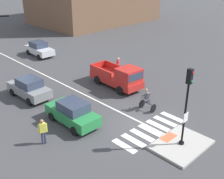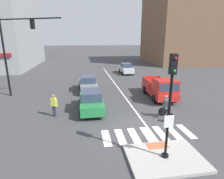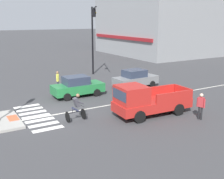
# 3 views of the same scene
# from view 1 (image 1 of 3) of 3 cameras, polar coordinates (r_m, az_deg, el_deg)

# --- Properties ---
(ground_plane) EXTENTS (300.00, 300.00, 0.00)m
(ground_plane) POSITION_cam_1_polar(r_m,az_deg,el_deg) (18.79, 5.81, -7.32)
(ground_plane) COLOR #3D3D3F
(traffic_island) EXTENTS (3.48, 2.54, 0.15)m
(traffic_island) POSITION_cam_1_polar(r_m,az_deg,el_deg) (17.23, 14.10, -10.98)
(traffic_island) COLOR #A3A099
(traffic_island) RESTS_ON ground
(tactile_pad_front) EXTENTS (1.10, 0.60, 0.01)m
(tactile_pad_front) POSITION_cam_1_polar(r_m,az_deg,el_deg) (17.57, 11.59, -9.62)
(tactile_pad_front) COLOR #DB5B38
(tactile_pad_front) RESTS_ON traffic_island
(signal_pole) EXTENTS (0.44, 0.38, 4.72)m
(signal_pole) POSITION_cam_1_polar(r_m,az_deg,el_deg) (15.75, 15.20, -2.30)
(signal_pole) COLOR black
(signal_pole) RESTS_ON traffic_island
(crosswalk_stripe_a) EXTENTS (0.44, 1.80, 0.01)m
(crosswalk_stripe_a) POSITION_cam_1_polar(r_m,az_deg,el_deg) (16.77, 2.57, -11.55)
(crosswalk_stripe_a) COLOR silver
(crosswalk_stripe_a) RESTS_ON ground
(crosswalk_stripe_b) EXTENTS (0.44, 1.80, 0.01)m
(crosswalk_stripe_b) POSITION_cam_1_polar(r_m,az_deg,el_deg) (17.26, 4.47, -10.42)
(crosswalk_stripe_b) COLOR silver
(crosswalk_stripe_b) RESTS_ON ground
(crosswalk_stripe_c) EXTENTS (0.44, 1.80, 0.01)m
(crosswalk_stripe_c) POSITION_cam_1_polar(r_m,az_deg,el_deg) (17.78, 6.25, -9.34)
(crosswalk_stripe_c) COLOR silver
(crosswalk_stripe_c) RESTS_ON ground
(crosswalk_stripe_d) EXTENTS (0.44, 1.80, 0.01)m
(crosswalk_stripe_d) POSITION_cam_1_polar(r_m,az_deg,el_deg) (18.33, 7.92, -8.32)
(crosswalk_stripe_d) COLOR silver
(crosswalk_stripe_d) RESTS_ON ground
(crosswalk_stripe_e) EXTENTS (0.44, 1.80, 0.01)m
(crosswalk_stripe_e) POSITION_cam_1_polar(r_m,az_deg,el_deg) (18.89, 9.48, -7.35)
(crosswalk_stripe_e) COLOR silver
(crosswalk_stripe_e) RESTS_ON ground
(crosswalk_stripe_f) EXTENTS (0.44, 1.80, 0.01)m
(crosswalk_stripe_f) POSITION_cam_1_polar(r_m,az_deg,el_deg) (19.47, 10.94, -6.43)
(crosswalk_stripe_f) COLOR silver
(crosswalk_stripe_f) RESTS_ON ground
(crosswalk_stripe_g) EXTENTS (0.44, 1.80, 0.01)m
(crosswalk_stripe_g) POSITION_cam_1_polar(r_m,az_deg,el_deg) (20.06, 12.31, -5.56)
(crosswalk_stripe_g) COLOR silver
(crosswalk_stripe_g) RESTS_ON ground
(lane_centre_line) EXTENTS (0.14, 28.00, 0.01)m
(lane_centre_line) POSITION_cam_1_polar(r_m,az_deg,el_deg) (25.73, -10.88, 1.51)
(lane_centre_line) COLOR silver
(lane_centre_line) RESTS_ON ground
(car_grey_westbound_far) EXTENTS (2.01, 4.18, 1.64)m
(car_grey_westbound_far) POSITION_cam_1_polar(r_m,az_deg,el_deg) (23.10, -16.75, 0.32)
(car_grey_westbound_far) COLOR slate
(car_grey_westbound_far) RESTS_ON ground
(car_green_westbound_near) EXTENTS (1.86, 4.11, 1.64)m
(car_green_westbound_near) POSITION_cam_1_polar(r_m,az_deg,el_deg) (18.69, -8.16, -4.75)
(car_green_westbound_near) COLOR #237A3D
(car_green_westbound_near) RESTS_ON ground
(car_silver_eastbound_distant) EXTENTS (1.91, 4.13, 1.64)m
(car_silver_eastbound_distant) POSITION_cam_1_polar(r_m,az_deg,el_deg) (33.77, -14.81, 8.14)
(car_silver_eastbound_distant) COLOR silver
(car_silver_eastbound_distant) RESTS_ON ground
(pickup_truck_red_eastbound_mid) EXTENTS (2.26, 5.20, 2.08)m
(pickup_truck_red_eastbound_mid) POSITION_cam_1_polar(r_m,az_deg,el_deg) (23.78, 1.56, 2.55)
(pickup_truck_red_eastbound_mid) COLOR red
(pickup_truck_red_eastbound_mid) RESTS_ON ground
(cyclist) EXTENTS (0.69, 1.11, 1.68)m
(cyclist) POSITION_cam_1_polar(r_m,az_deg,el_deg) (20.31, 7.29, -2.00)
(cyclist) COLOR black
(cyclist) RESTS_ON ground
(pedestrian_at_curb_left) EXTENTS (0.52, 0.34, 1.67)m
(pedestrian_at_curb_left) POSITION_cam_1_polar(r_m,az_deg,el_deg) (16.90, -14.14, -8.06)
(pedestrian_at_curb_left) COLOR #2D334C
(pedestrian_at_curb_left) RESTS_ON ground
(pedestrian_waiting_far_side) EXTENTS (0.53, 0.31, 1.67)m
(pedestrian_waiting_far_side) POSITION_cam_1_polar(r_m,az_deg,el_deg) (26.88, 1.31, 5.20)
(pedestrian_waiting_far_side) COLOR black
(pedestrian_waiting_far_side) RESTS_ON ground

